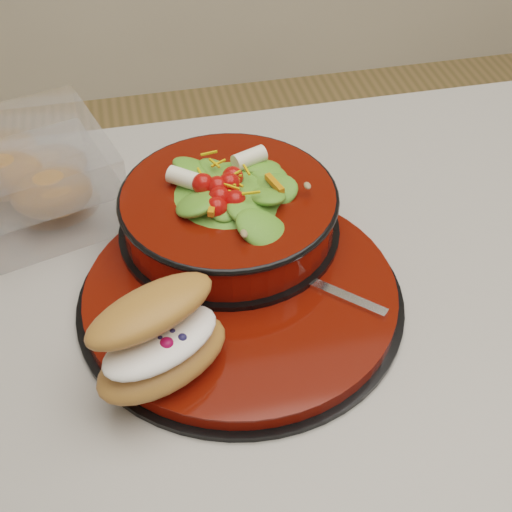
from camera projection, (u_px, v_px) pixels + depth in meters
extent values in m
cube|color=#A29E94|center=(423.00, 305.00, 0.73)|extent=(1.24, 0.74, 0.04)
cylinder|color=black|center=(241.00, 299.00, 0.71)|extent=(0.32, 0.32, 0.01)
cylinder|color=#5C0B03|center=(241.00, 292.00, 0.70)|extent=(0.31, 0.31, 0.01)
torus|color=black|center=(253.00, 295.00, 0.69)|extent=(0.17, 0.17, 0.01)
cylinder|color=black|center=(229.00, 229.00, 0.76)|extent=(0.23, 0.23, 0.01)
cylinder|color=#5C0B03|center=(229.00, 211.00, 0.74)|extent=(0.22, 0.22, 0.04)
torus|color=black|center=(228.00, 197.00, 0.73)|extent=(0.23, 0.23, 0.01)
ellipsoid|color=#3E701F|center=(228.00, 199.00, 0.73)|extent=(0.19, 0.19, 0.07)
sphere|color=red|center=(273.00, 159.00, 0.71)|extent=(0.02, 0.02, 0.02)
sphere|color=red|center=(248.00, 142.00, 0.73)|extent=(0.02, 0.02, 0.02)
sphere|color=red|center=(209.00, 141.00, 0.73)|extent=(0.02, 0.02, 0.02)
sphere|color=red|center=(183.00, 159.00, 0.71)|extent=(0.02, 0.02, 0.02)
sphere|color=red|center=(189.00, 183.00, 0.68)|extent=(0.02, 0.02, 0.02)
sphere|color=red|center=(225.00, 194.00, 0.67)|extent=(0.02, 0.02, 0.02)
sphere|color=red|center=(264.00, 183.00, 0.68)|extent=(0.02, 0.02, 0.02)
cylinder|color=silver|center=(249.00, 139.00, 0.73)|extent=(0.04, 0.04, 0.02)
cylinder|color=silver|center=(183.00, 159.00, 0.71)|extent=(0.04, 0.03, 0.02)
cube|color=orange|center=(212.00, 186.00, 0.67)|extent=(0.03, 0.03, 0.01)
cube|color=orange|center=(275.00, 164.00, 0.70)|extent=(0.03, 0.02, 0.01)
ellipsoid|color=#B66E37|center=(163.00, 358.00, 0.61)|extent=(0.14, 0.12, 0.03)
ellipsoid|color=white|center=(161.00, 342.00, 0.60)|extent=(0.12, 0.10, 0.02)
ellipsoid|color=#B66E37|center=(156.00, 309.00, 0.60)|extent=(0.14, 0.11, 0.03)
sphere|color=#A50B35|center=(136.00, 341.00, 0.59)|extent=(0.01, 0.01, 0.01)
sphere|color=#A50B35|center=(167.00, 345.00, 0.59)|extent=(0.01, 0.01, 0.01)
sphere|color=#191947|center=(151.00, 334.00, 0.60)|extent=(0.01, 0.01, 0.01)
sphere|color=#191947|center=(173.00, 334.00, 0.60)|extent=(0.01, 0.01, 0.01)
sphere|color=#191947|center=(160.00, 341.00, 0.59)|extent=(0.01, 0.01, 0.01)
sphere|color=#191947|center=(182.00, 339.00, 0.59)|extent=(0.01, 0.01, 0.01)
cube|color=silver|center=(331.00, 291.00, 0.69)|extent=(0.09, 0.09, 0.00)
cube|color=silver|center=(268.00, 263.00, 0.72)|extent=(0.04, 0.04, 0.00)
cube|color=white|center=(3.00, 202.00, 0.79)|extent=(0.28, 0.23, 0.05)
ellipsoid|color=#B66E37|center=(52.00, 193.00, 0.79)|extent=(0.09, 0.08, 0.05)
ellipsoid|color=#B66E37|center=(3.00, 176.00, 0.81)|extent=(0.09, 0.08, 0.05)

